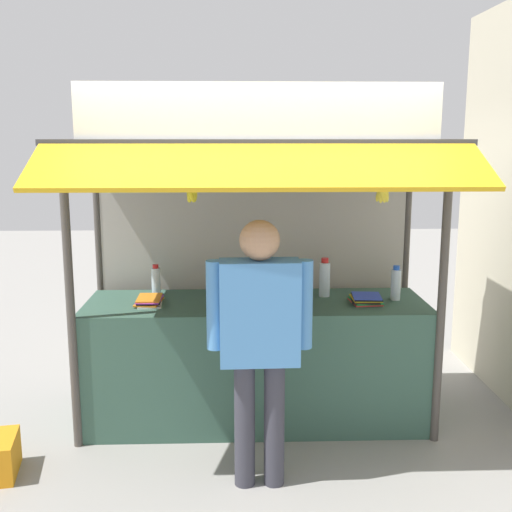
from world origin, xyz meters
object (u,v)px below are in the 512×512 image
Objects in this scene: magazine_stack_front_right at (283,300)px; banana_bunch_inner_left at (192,192)px; magazine_stack_back_right at (366,299)px; banana_bunch_inner_right at (383,191)px; water_bottle_far_left at (156,281)px; water_bottle_rear_center at (396,284)px; vendor_person at (260,330)px; water_bottle_center at (325,278)px; magazine_stack_mid_left at (149,301)px.

banana_bunch_inner_left reaches higher than magazine_stack_front_right.
magazine_stack_back_right is 0.97× the size of banana_bunch_inner_right.
banana_bunch_inner_left reaches higher than water_bottle_far_left.
water_bottle_rear_center is 1.75m from banana_bunch_inner_left.
water_bottle_rear_center is 1.43m from vendor_person.
water_bottle_far_left is 1.62m from magazine_stack_back_right.
water_bottle_center is at bearing 166.60° from water_bottle_rear_center.
water_bottle_rear_center is at bearing 6.92° from magazine_stack_front_right.
banana_bunch_inner_right is 0.17× the size of vendor_person.
water_bottle_rear_center is at bearing -6.23° from water_bottle_far_left.
magazine_stack_front_right is 0.99m from magazine_stack_mid_left.
magazine_stack_front_right is 1.12m from banana_bunch_inner_left.
banana_bunch_inner_left is at bearing -64.57° from water_bottle_far_left.
magazine_stack_back_right is (0.62, 0.03, -0.00)m from magazine_stack_front_right.
water_bottle_rear_center reaches higher than magazine_stack_mid_left.
magazine_stack_mid_left is at bearing 128.47° from banana_bunch_inner_left.
water_bottle_rear_center reaches higher than magazine_stack_back_right.
water_bottle_far_left is 0.28m from magazine_stack_mid_left.
magazine_stack_front_right is 0.62m from magazine_stack_back_right.
banana_bunch_inner_right reaches higher than magazine_stack_back_right.
banana_bunch_inner_left is (0.34, -0.72, 0.75)m from water_bottle_far_left.
water_bottle_rear_center reaches higher than magazine_stack_front_right.
banana_bunch_inner_right reaches higher than water_bottle_far_left.
banana_bunch_inner_right is at bearing -34.22° from magazine_stack_front_right.
magazine_stack_front_right is 0.88m from vendor_person.
water_bottle_center is at bearing -3.29° from water_bottle_far_left.
water_bottle_far_left is 0.88× the size of banana_bunch_inner_right.
banana_bunch_inner_right is 1.03× the size of banana_bunch_inner_left.
water_bottle_center is at bearing -118.40° from vendor_person.
magazine_stack_back_right is (0.28, -0.20, -0.11)m from water_bottle_center.
water_bottle_far_left is 0.15× the size of vendor_person.
magazine_stack_back_right is at bearing 2.50° from magazine_stack_front_right.
water_bottle_rear_center is 1.08× the size of water_bottle_far_left.
banana_bunch_inner_left is at bearing 179.96° from banana_bunch_inner_right.
water_bottle_rear_center is at bearing 19.18° from banana_bunch_inner_left.
banana_bunch_inner_left is (-1.49, -0.52, 0.74)m from water_bottle_rear_center.
vendor_person is at bearing -56.46° from water_bottle_far_left.
banana_bunch_inner_left is at bearing -47.36° from vendor_person.
banana_bunch_inner_left reaches higher than magazine_stack_mid_left.
water_bottle_far_left is 0.88× the size of magazine_stack_front_right.
banana_bunch_inner_right is 1.22m from vendor_person.
water_bottle_rear_center is 0.92× the size of magazine_stack_mid_left.
water_bottle_rear_center is at bearing 64.20° from banana_bunch_inner_right.
water_bottle_center is 1.11× the size of banana_bunch_inner_left.
water_bottle_center is 1.12× the size of magazine_stack_back_right.
magazine_stack_front_right is at bearing 145.78° from banana_bunch_inner_right.
magazine_stack_back_right is 0.16× the size of vendor_person.
water_bottle_far_left is 1.90m from banana_bunch_inner_right.
vendor_person is at bearing -138.31° from water_bottle_rear_center.
banana_bunch_inner_right reaches higher than magazine_stack_front_right.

